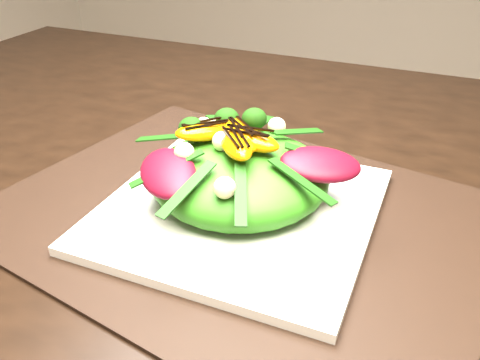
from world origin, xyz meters
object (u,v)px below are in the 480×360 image
at_px(placemat, 240,214).
at_px(plate_base, 240,209).
at_px(dining_table, 279,169).
at_px(lettuce_mound, 240,175).
at_px(salad_bowl, 240,198).
at_px(orange_segment, 251,130).

relative_size(placemat, plate_base, 1.85).
xyz_separation_m(dining_table, lettuce_mound, (0.01, -0.15, 0.07)).
bearing_deg(salad_bowl, plate_base, 0.00).
bearing_deg(placemat, plate_base, 0.00).
distance_m(lettuce_mound, orange_segment, 0.05).
bearing_deg(orange_segment, salad_bowl, -88.14).
distance_m(plate_base, lettuce_mound, 0.04).
bearing_deg(dining_table, orange_segment, -87.24).
relative_size(salad_bowl, lettuce_mound, 1.19).
bearing_deg(placemat, orange_segment, 91.86).
bearing_deg(orange_segment, dining_table, 92.76).
bearing_deg(lettuce_mound, orange_segment, 91.86).
distance_m(dining_table, lettuce_mound, 0.17).
xyz_separation_m(dining_table, placemat, (0.01, -0.15, 0.02)).
bearing_deg(orange_segment, lettuce_mound, -88.14).
bearing_deg(orange_segment, plate_base, -88.14).
xyz_separation_m(dining_table, plate_base, (0.01, -0.15, 0.03)).
bearing_deg(placemat, lettuce_mound, 0.00).
relative_size(dining_table, placemat, 3.00).
relative_size(salad_bowl, orange_segment, 3.24).
bearing_deg(placemat, dining_table, 92.57).
bearing_deg(dining_table, lettuce_mound, -87.43).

